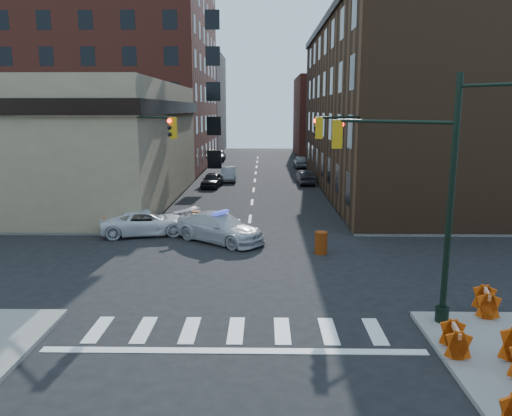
{
  "coord_description": "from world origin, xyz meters",
  "views": [
    {
      "loc": [
        0.88,
        -21.88,
        7.06
      ],
      "look_at": [
        0.51,
        2.61,
        2.2
      ],
      "focal_mm": 35.0,
      "sensor_mm": 36.0,
      "label": 1
    }
  ],
  "objects_px": {
    "parked_car_wnear": "(212,180)",
    "barrel_bank": "(197,219)",
    "barrel_road": "(321,243)",
    "parked_car_wfar": "(228,174)",
    "barricade_se_a": "(486,302)",
    "barricade_nw_a": "(113,225)",
    "pickup": "(147,222)",
    "pedestrian_a": "(79,209)",
    "police_car": "(220,228)",
    "pedestrian_b": "(112,211)",
    "parked_car_enear": "(305,177)"
  },
  "relations": [
    {
      "from": "pedestrian_b",
      "to": "barrel_bank",
      "type": "height_order",
      "value": "pedestrian_b"
    },
    {
      "from": "pedestrian_a",
      "to": "barrel_road",
      "type": "height_order",
      "value": "pedestrian_a"
    },
    {
      "from": "barricade_se_a",
      "to": "barricade_nw_a",
      "type": "xyz_separation_m",
      "value": [
        -16.22,
        11.4,
        0.0
      ]
    },
    {
      "from": "parked_car_wnear",
      "to": "barrel_bank",
      "type": "distance_m",
      "value": 16.01
    },
    {
      "from": "barricade_se_a",
      "to": "pedestrian_a",
      "type": "bearing_deg",
      "value": 68.19
    },
    {
      "from": "barricade_se_a",
      "to": "barrel_bank",
      "type": "bearing_deg",
      "value": 56.36
    },
    {
      "from": "pickup",
      "to": "parked_car_wfar",
      "type": "distance_m",
      "value": 22.03
    },
    {
      "from": "barrel_bank",
      "to": "barricade_se_a",
      "type": "bearing_deg",
      "value": -48.58
    },
    {
      "from": "barricade_nw_a",
      "to": "parked_car_wnear",
      "type": "bearing_deg",
      "value": 67.08
    },
    {
      "from": "police_car",
      "to": "pedestrian_b",
      "type": "height_order",
      "value": "pedestrian_b"
    },
    {
      "from": "pedestrian_b",
      "to": "barricade_nw_a",
      "type": "bearing_deg",
      "value": -99.07
    },
    {
      "from": "parked_car_wfar",
      "to": "barrel_bank",
      "type": "xyz_separation_m",
      "value": [
        -0.54,
        -20.07,
        -0.18
      ]
    },
    {
      "from": "parked_car_wfar",
      "to": "barricade_se_a",
      "type": "height_order",
      "value": "parked_car_wfar"
    },
    {
      "from": "barrel_road",
      "to": "barricade_se_a",
      "type": "distance_m",
      "value": 9.12
    },
    {
      "from": "parked_car_wfar",
      "to": "barricade_nw_a",
      "type": "distance_m",
      "value": 22.49
    },
    {
      "from": "parked_car_wnear",
      "to": "barrel_road",
      "type": "bearing_deg",
      "value": -64.53
    },
    {
      "from": "pedestrian_a",
      "to": "barricade_nw_a",
      "type": "distance_m",
      "value": 4.22
    },
    {
      "from": "barrel_road",
      "to": "pedestrian_b",
      "type": "bearing_deg",
      "value": 156.87
    },
    {
      "from": "pickup",
      "to": "parked_car_enear",
      "type": "xyz_separation_m",
      "value": [
        10.68,
        19.75,
        -0.06
      ]
    },
    {
      "from": "parked_car_wnear",
      "to": "parked_car_wfar",
      "type": "bearing_deg",
      "value": 79.33
    },
    {
      "from": "parked_car_wfar",
      "to": "parked_car_enear",
      "type": "bearing_deg",
      "value": -18.88
    },
    {
      "from": "police_car",
      "to": "parked_car_wnear",
      "type": "height_order",
      "value": "police_car"
    },
    {
      "from": "pickup",
      "to": "barrel_bank",
      "type": "height_order",
      "value": "pickup"
    },
    {
      "from": "barrel_road",
      "to": "barrel_bank",
      "type": "distance_m",
      "value": 8.8
    },
    {
      "from": "police_car",
      "to": "pickup",
      "type": "height_order",
      "value": "police_car"
    },
    {
      "from": "pickup",
      "to": "parked_car_wnear",
      "type": "height_order",
      "value": "pickup"
    },
    {
      "from": "parked_car_wfar",
      "to": "barricade_se_a",
      "type": "relative_size",
      "value": 3.66
    },
    {
      "from": "barricade_nw_a",
      "to": "barricade_se_a",
      "type": "bearing_deg",
      "value": -45.77
    },
    {
      "from": "pedestrian_a",
      "to": "police_car",
      "type": "bearing_deg",
      "value": -30.06
    },
    {
      "from": "barrel_road",
      "to": "parked_car_wfar",
      "type": "bearing_deg",
      "value": 104.02
    },
    {
      "from": "pickup",
      "to": "parked_car_wfar",
      "type": "height_order",
      "value": "pickup"
    },
    {
      "from": "barrel_road",
      "to": "barricade_se_a",
      "type": "xyz_separation_m",
      "value": [
        4.76,
        -7.78,
        0.03
      ]
    },
    {
      "from": "pedestrian_b",
      "to": "pedestrian_a",
      "type": "bearing_deg",
      "value": 122.29
    },
    {
      "from": "parked_car_wfar",
      "to": "barrel_bank",
      "type": "bearing_deg",
      "value": -95.15
    },
    {
      "from": "pickup",
      "to": "barricade_se_a",
      "type": "xyz_separation_m",
      "value": [
        14.3,
        -11.5,
        -0.13
      ]
    },
    {
      "from": "parked_car_wnear",
      "to": "pedestrian_a",
      "type": "bearing_deg",
      "value": -108.79
    },
    {
      "from": "parked_car_wfar",
      "to": "pedestrian_b",
      "type": "relative_size",
      "value": 2.27
    },
    {
      "from": "barricade_se_a",
      "to": "police_car",
      "type": "bearing_deg",
      "value": 59.86
    },
    {
      "from": "pickup",
      "to": "parked_car_wfar",
      "type": "relative_size",
      "value": 1.21
    },
    {
      "from": "pickup",
      "to": "barricade_se_a",
      "type": "relative_size",
      "value": 4.44
    },
    {
      "from": "police_car",
      "to": "pickup",
      "type": "xyz_separation_m",
      "value": [
        -4.31,
        1.48,
        -0.06
      ]
    },
    {
      "from": "pedestrian_a",
      "to": "barricade_se_a",
      "type": "bearing_deg",
      "value": -41.67
    },
    {
      "from": "barricade_nw_a",
      "to": "parked_car_wfar",
      "type": "bearing_deg",
      "value": 66.25
    },
    {
      "from": "police_car",
      "to": "parked_car_enear",
      "type": "xyz_separation_m",
      "value": [
        6.37,
        21.23,
        -0.12
      ]
    },
    {
      "from": "pickup",
      "to": "barricade_nw_a",
      "type": "bearing_deg",
      "value": 80.2
    },
    {
      "from": "parked_car_wnear",
      "to": "barricade_nw_a",
      "type": "height_order",
      "value": "parked_car_wnear"
    },
    {
      "from": "police_car",
      "to": "barrel_road",
      "type": "height_order",
      "value": "police_car"
    },
    {
      "from": "parked_car_wnear",
      "to": "pedestrian_b",
      "type": "bearing_deg",
      "value": -98.96
    },
    {
      "from": "pedestrian_b",
      "to": "barrel_road",
      "type": "bearing_deg",
      "value": -50.46
    },
    {
      "from": "parked_car_wnear",
      "to": "barrel_bank",
      "type": "xyz_separation_m",
      "value": [
        0.68,
        -15.99,
        -0.16
      ]
    }
  ]
}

